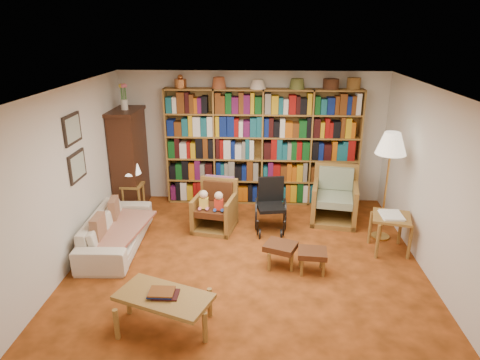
# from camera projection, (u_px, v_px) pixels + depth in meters

# --- Properties ---
(floor) EXTENTS (5.00, 5.00, 0.00)m
(floor) POSITION_uv_depth(u_px,v_px,m) (247.00, 263.00, 6.24)
(floor) COLOR #B1501B
(floor) RESTS_ON ground
(ceiling) EXTENTS (5.00, 5.00, 0.00)m
(ceiling) POSITION_uv_depth(u_px,v_px,m) (248.00, 90.00, 5.39)
(ceiling) COLOR white
(ceiling) RESTS_ON wall_back
(wall_back) EXTENTS (5.00, 0.00, 5.00)m
(wall_back) POSITION_uv_depth(u_px,v_px,m) (252.00, 138.00, 8.17)
(wall_back) COLOR silver
(wall_back) RESTS_ON floor
(wall_front) EXTENTS (5.00, 0.00, 5.00)m
(wall_front) POSITION_uv_depth(u_px,v_px,m) (237.00, 289.00, 3.47)
(wall_front) COLOR silver
(wall_front) RESTS_ON floor
(wall_left) EXTENTS (0.00, 5.00, 5.00)m
(wall_left) POSITION_uv_depth(u_px,v_px,m) (68.00, 180.00, 5.94)
(wall_left) COLOR silver
(wall_left) RESTS_ON floor
(wall_right) EXTENTS (0.00, 5.00, 5.00)m
(wall_right) POSITION_uv_depth(u_px,v_px,m) (435.00, 186.00, 5.70)
(wall_right) COLOR silver
(wall_right) RESTS_ON floor
(bookshelf) EXTENTS (3.60, 0.30, 2.42)m
(bookshelf) POSITION_uv_depth(u_px,v_px,m) (262.00, 144.00, 8.02)
(bookshelf) COLOR olive
(bookshelf) RESTS_ON floor
(curio_cabinet) EXTENTS (0.50, 0.95, 2.40)m
(curio_cabinet) POSITION_uv_depth(u_px,v_px,m) (129.00, 158.00, 7.91)
(curio_cabinet) COLOR #3A1B0F
(curio_cabinet) RESTS_ON floor
(framed_pictures) EXTENTS (0.03, 0.52, 0.97)m
(framed_pictures) POSITION_uv_depth(u_px,v_px,m) (75.00, 148.00, 6.09)
(framed_pictures) COLOR black
(framed_pictures) RESTS_ON wall_left
(sofa) EXTENTS (1.89, 0.80, 0.54)m
(sofa) POSITION_uv_depth(u_px,v_px,m) (116.00, 230.00, 6.63)
(sofa) COLOR beige
(sofa) RESTS_ON floor
(sofa_throw) EXTENTS (0.89, 1.43, 0.04)m
(sofa_throw) POSITION_uv_depth(u_px,v_px,m) (119.00, 229.00, 6.62)
(sofa_throw) COLOR #C8B291
(sofa_throw) RESTS_ON sofa
(cushion_left) EXTENTS (0.16, 0.37, 0.36)m
(cushion_left) POSITION_uv_depth(u_px,v_px,m) (114.00, 211.00, 6.91)
(cushion_left) COLOR maroon
(cushion_left) RESTS_ON sofa
(cushion_right) EXTENTS (0.13, 0.38, 0.37)m
(cushion_right) POSITION_uv_depth(u_px,v_px,m) (99.00, 230.00, 6.25)
(cushion_right) COLOR maroon
(cushion_right) RESTS_ON sofa
(side_table_lamp) EXTENTS (0.38, 0.38, 0.55)m
(side_table_lamp) POSITION_uv_depth(u_px,v_px,m) (133.00, 192.00, 7.82)
(side_table_lamp) COLOR olive
(side_table_lamp) RESTS_ON floor
(table_lamp) EXTENTS (0.35, 0.35, 0.48)m
(table_lamp) POSITION_uv_depth(u_px,v_px,m) (131.00, 167.00, 7.65)
(table_lamp) COLOR #BE8D3D
(table_lamp) RESTS_ON side_table_lamp
(armchair_leather) EXTENTS (0.79, 0.81, 0.84)m
(armchair_leather) POSITION_uv_depth(u_px,v_px,m) (215.00, 208.00, 7.27)
(armchair_leather) COLOR olive
(armchair_leather) RESTS_ON floor
(armchair_sage) EXTENTS (0.90, 0.92, 0.96)m
(armchair_sage) POSITION_uv_depth(u_px,v_px,m) (333.00, 199.00, 7.57)
(armchair_sage) COLOR olive
(armchair_sage) RESTS_ON floor
(wheelchair) EXTENTS (0.51, 0.71, 0.89)m
(wheelchair) POSITION_uv_depth(u_px,v_px,m) (271.00, 207.00, 7.17)
(wheelchair) COLOR black
(wheelchair) RESTS_ON floor
(floor_lamp) EXTENTS (0.47, 0.47, 1.76)m
(floor_lamp) POSITION_uv_depth(u_px,v_px,m) (391.00, 148.00, 6.49)
(floor_lamp) COLOR #BE8D3D
(floor_lamp) RESTS_ON floor
(side_table_papers) EXTENTS (0.65, 0.65, 0.62)m
(side_table_papers) POSITION_uv_depth(u_px,v_px,m) (391.00, 222.00, 6.42)
(side_table_papers) COLOR olive
(side_table_papers) RESTS_ON floor
(footstool_a) EXTENTS (0.53, 0.49, 0.36)m
(footstool_a) POSITION_uv_depth(u_px,v_px,m) (280.00, 248.00, 6.06)
(footstool_a) COLOR #4B2714
(footstool_a) RESTS_ON floor
(footstool_b) EXTENTS (0.42, 0.37, 0.34)m
(footstool_b) POSITION_uv_depth(u_px,v_px,m) (312.00, 254.00, 5.93)
(footstool_b) COLOR #4B2714
(footstool_b) RESTS_ON floor
(coffee_table) EXTENTS (1.18, 0.88, 0.48)m
(coffee_table) POSITION_uv_depth(u_px,v_px,m) (164.00, 299.00, 4.80)
(coffee_table) COLOR olive
(coffee_table) RESTS_ON floor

